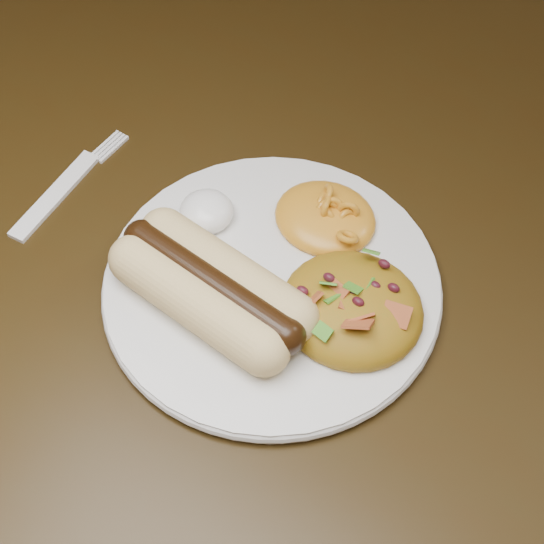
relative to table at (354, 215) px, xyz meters
The scene contains 8 objects.
floor 0.66m from the table, ahead, with size 4.00×4.00×0.00m, color #321E15.
table is the anchor object (origin of this frame).
plate 0.19m from the table, 83.05° to the right, with size 0.24×0.24×0.01m, color white.
hotdog 0.24m from the table, 90.94° to the right, with size 0.13×0.08×0.04m.
mac_and_cheese 0.16m from the table, 76.99° to the right, with size 0.08×0.07×0.03m, color orange.
sour_cream 0.19m from the table, 110.03° to the right, with size 0.04×0.04×0.03m, color white.
taco_salad 0.22m from the table, 62.50° to the right, with size 0.10×0.10×0.04m.
fork 0.27m from the table, 132.62° to the right, with size 0.02×0.16×0.00m, color white.
Camera 1 is at (0.21, -0.45, 1.25)m, focal length 55.00 mm.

